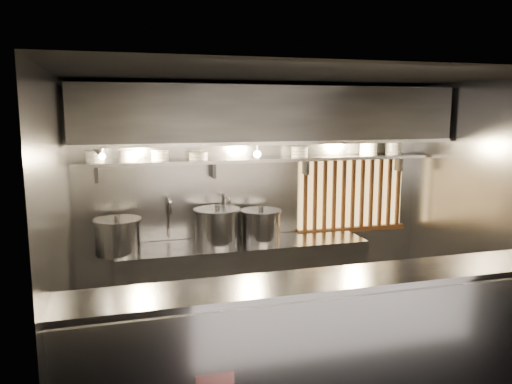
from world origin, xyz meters
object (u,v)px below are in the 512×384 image
heat_lamp (99,151)px  pendant_bulb (257,154)px  stock_pot_left (118,236)px  stock_pot_mid (261,225)px  stock_pot_right (217,226)px

heat_lamp → pendant_bulb: 1.83m
heat_lamp → stock_pot_left: size_ratio=0.51×
pendant_bulb → stock_pot_mid: (0.03, -0.05, -0.87)m
stock_pot_right → stock_pot_mid: bearing=-1.7°
heat_lamp → pendant_bulb: size_ratio=1.87×
pendant_bulb → stock_pot_mid: 0.87m
stock_pot_mid → stock_pot_left: bearing=-177.7°
stock_pot_right → stock_pot_left: bearing=-175.8°
pendant_bulb → stock_pot_left: pendant_bulb is taller
stock_pot_mid → heat_lamp: bearing=-170.6°
heat_lamp → pendant_bulb: bearing=11.0°
heat_lamp → stock_pot_right: size_ratio=0.57×
stock_pot_left → stock_pot_right: size_ratio=1.12×
stock_pot_left → stock_pot_right: (1.14, 0.08, 0.02)m
heat_lamp → stock_pot_mid: heat_lamp is taller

